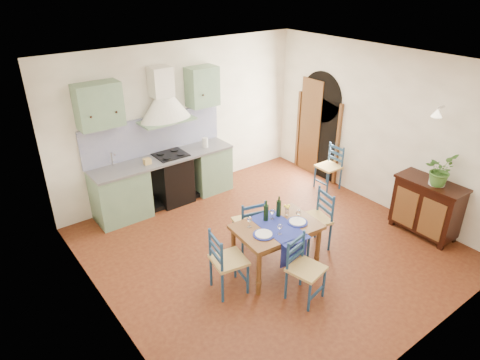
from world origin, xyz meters
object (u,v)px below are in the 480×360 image
dining_table (277,231)px  sideboard (427,206)px  chair_near (304,269)px  potted_plant (440,170)px

dining_table → sideboard: 2.65m
chair_near → potted_plant: size_ratio=1.79×
sideboard → potted_plant: potted_plant is taller
potted_plant → sideboard: bearing=73.0°
chair_near → sideboard: 2.64m
chair_near → dining_table: bearing=81.0°
chair_near → potted_plant: 2.72m
dining_table → sideboard: bearing=-16.5°
dining_table → potted_plant: potted_plant is taller
chair_near → sideboard: (2.64, -0.10, 0.05)m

